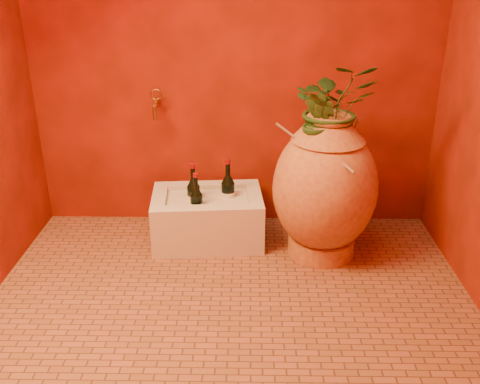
{
  "coord_description": "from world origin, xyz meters",
  "views": [
    {
      "loc": [
        0.09,
        -2.25,
        1.62
      ],
      "look_at": [
        0.04,
        0.35,
        0.48
      ],
      "focal_mm": 40.0,
      "sensor_mm": 36.0,
      "label": 1
    }
  ],
  "objects_px": {
    "wine_bottle_b": "(194,197)",
    "wall_tap": "(156,102)",
    "amphora": "(325,188)",
    "stone_basin": "(208,218)",
    "wine_bottle_c": "(197,205)",
    "wine_bottle_a": "(228,194)"
  },
  "relations": [
    {
      "from": "wine_bottle_b",
      "to": "wall_tap",
      "type": "distance_m",
      "value": 0.62
    },
    {
      "from": "wine_bottle_c",
      "to": "wall_tap",
      "type": "height_order",
      "value": "wall_tap"
    },
    {
      "from": "amphora",
      "to": "wall_tap",
      "type": "height_order",
      "value": "wall_tap"
    },
    {
      "from": "amphora",
      "to": "wine_bottle_b",
      "type": "xyz_separation_m",
      "value": [
        -0.76,
        0.15,
        -0.13
      ]
    },
    {
      "from": "wine_bottle_b",
      "to": "wine_bottle_a",
      "type": "bearing_deg",
      "value": 11.06
    },
    {
      "from": "stone_basin",
      "to": "wine_bottle_c",
      "type": "relative_size",
      "value": 2.23
    },
    {
      "from": "wine_bottle_c",
      "to": "stone_basin",
      "type": "bearing_deg",
      "value": 59.29
    },
    {
      "from": "wine_bottle_a",
      "to": "wine_bottle_c",
      "type": "bearing_deg",
      "value": -143.64
    },
    {
      "from": "amphora",
      "to": "wine_bottle_b",
      "type": "distance_m",
      "value": 0.79
    },
    {
      "from": "wine_bottle_a",
      "to": "wall_tap",
      "type": "height_order",
      "value": "wall_tap"
    },
    {
      "from": "wine_bottle_a",
      "to": "stone_basin",
      "type": "bearing_deg",
      "value": -162.15
    },
    {
      "from": "wall_tap",
      "to": "wine_bottle_b",
      "type": "bearing_deg",
      "value": -43.19
    },
    {
      "from": "wine_bottle_a",
      "to": "wall_tap",
      "type": "relative_size",
      "value": 2.04
    },
    {
      "from": "amphora",
      "to": "stone_basin",
      "type": "xyz_separation_m",
      "value": [
        -0.68,
        0.15,
        -0.28
      ]
    },
    {
      "from": "stone_basin",
      "to": "wine_bottle_c",
      "type": "xyz_separation_m",
      "value": [
        -0.06,
        -0.09,
        0.13
      ]
    },
    {
      "from": "stone_basin",
      "to": "wine_bottle_a",
      "type": "height_order",
      "value": "wine_bottle_a"
    },
    {
      "from": "amphora",
      "to": "stone_basin",
      "type": "bearing_deg",
      "value": 167.67
    },
    {
      "from": "stone_basin",
      "to": "wine_bottle_c",
      "type": "height_order",
      "value": "wine_bottle_c"
    },
    {
      "from": "wine_bottle_c",
      "to": "wall_tap",
      "type": "bearing_deg",
      "value": 129.65
    },
    {
      "from": "amphora",
      "to": "wine_bottle_b",
      "type": "relative_size",
      "value": 2.54
    },
    {
      "from": "amphora",
      "to": "stone_basin",
      "type": "relative_size",
      "value": 1.22
    },
    {
      "from": "amphora",
      "to": "wall_tap",
      "type": "bearing_deg",
      "value": 159.75
    }
  ]
}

